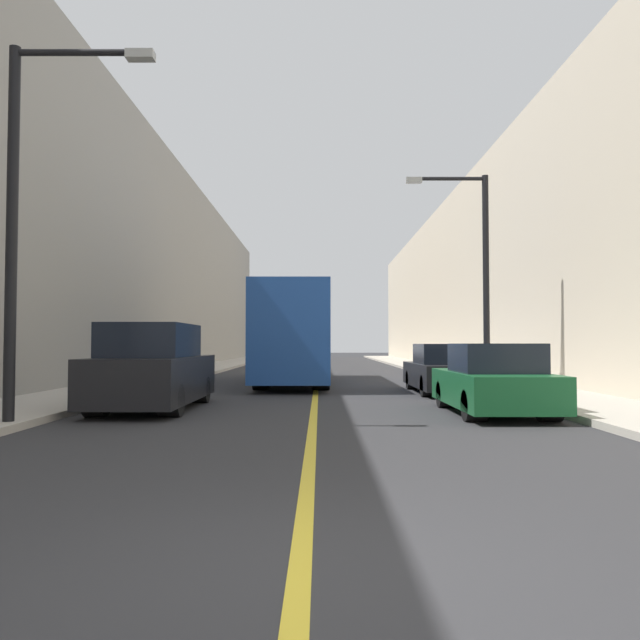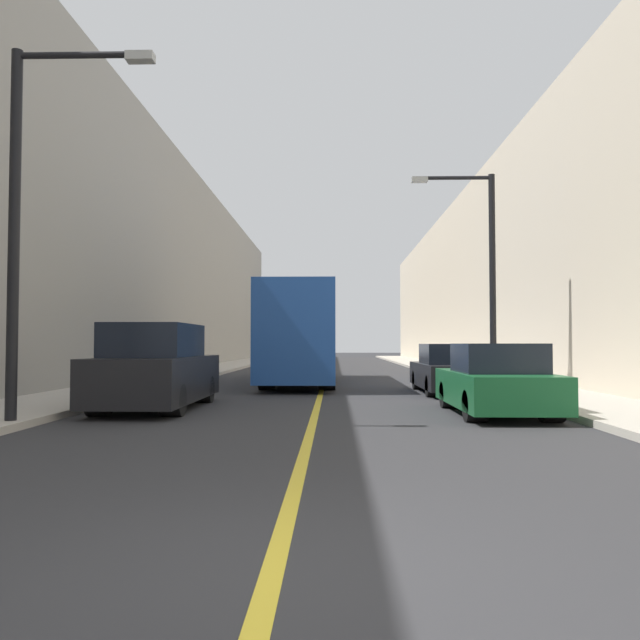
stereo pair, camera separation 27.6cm
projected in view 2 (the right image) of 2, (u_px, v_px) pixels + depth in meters
name	position (u px, v px, depth m)	size (l,w,h in m)	color
ground_plane	(271.00, 577.00, 4.03)	(200.00, 200.00, 0.00)	#2D2D30
sidewalk_left	(209.00, 370.00, 34.15)	(2.79, 72.00, 0.14)	#B2AA9E
sidewalk_right	(445.00, 370.00, 33.85)	(2.79, 72.00, 0.14)	#B2AA9E
building_row_left	(149.00, 264.00, 34.45)	(4.00, 72.00, 11.80)	gray
building_row_right	(507.00, 276.00, 33.97)	(4.00, 72.00, 10.38)	beige
road_center_line	(327.00, 371.00, 34.00)	(0.16, 72.00, 0.01)	gold
bus	(303.00, 335.00, 23.83)	(2.49, 11.15, 3.49)	#1E4793
parked_suv_left	(156.00, 370.00, 14.39)	(1.97, 4.94, 1.96)	black
car_right_near	(496.00, 383.00, 13.26)	(1.86, 4.27, 1.51)	#145128
car_right_mid	(449.00, 371.00, 18.99)	(1.81, 4.76, 1.51)	black
street_lamp_left	(28.00, 205.00, 11.22)	(2.60, 0.24, 6.71)	black
street_lamp_right	(484.00, 264.00, 19.45)	(2.60, 0.24, 6.68)	black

